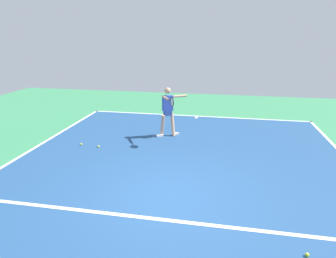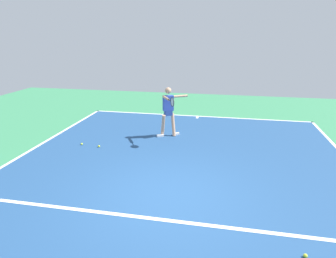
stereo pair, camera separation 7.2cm
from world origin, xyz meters
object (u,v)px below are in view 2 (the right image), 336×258
object	(u,v)px
tennis_ball_by_sideline	(305,256)
tennis_ball_by_baseline	(82,144)
tennis_player	(169,109)
tennis_ball_centre_court	(99,146)

from	to	relation	value
tennis_ball_by_sideline	tennis_ball_by_baseline	xyz separation A→B (m)	(5.82, -3.88, 0.00)
tennis_player	tennis_ball_by_baseline	size ratio (longest dim) A/B	25.99
tennis_player	tennis_ball_by_sideline	bearing A→B (deg)	91.34
tennis_ball_by_sideline	tennis_ball_by_baseline	bearing A→B (deg)	-33.69
tennis_ball_centre_court	tennis_ball_by_baseline	bearing A→B (deg)	-7.10
tennis_player	tennis_ball_by_baseline	xyz separation A→B (m)	(2.57, 1.38, -0.94)
tennis_ball_by_baseline	tennis_ball_centre_court	bearing A→B (deg)	172.90
tennis_ball_centre_court	tennis_ball_by_sideline	world-z (taller)	same
tennis_player	tennis_ball_centre_court	bearing A→B (deg)	6.52
tennis_player	tennis_ball_centre_court	distance (m)	2.61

